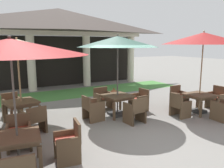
% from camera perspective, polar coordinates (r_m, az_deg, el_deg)
% --- Properties ---
extents(ground_plane, '(60.00, 60.00, 0.00)m').
position_cam_1_polar(ground_plane, '(6.76, 6.27, -11.98)').
color(ground_plane, gray).
extents(background_pavilion, '(10.76, 2.99, 4.43)m').
position_cam_1_polar(background_pavilion, '(13.26, -13.34, 13.87)').
color(background_pavilion, beige).
rests_on(background_pavilion, ground).
extents(lawn_strip, '(12.56, 2.31, 0.01)m').
position_cam_1_polar(lawn_strip, '(11.86, -10.39, -2.32)').
color(lawn_strip, '#47843D').
rests_on(lawn_strip, ground).
extents(patio_table_near_foreground, '(1.00, 1.00, 0.74)m').
position_cam_1_polar(patio_table_near_foreground, '(8.05, 1.39, -3.49)').
color(patio_table_near_foreground, brown).
rests_on(patio_table_near_foreground, ground).
extents(patio_umbrella_near_foreground, '(2.79, 2.79, 2.86)m').
position_cam_1_polar(patio_umbrella_near_foreground, '(7.82, 1.45, 10.49)').
color(patio_umbrella_near_foreground, '#2D2D2D').
rests_on(patio_umbrella_near_foreground, ground).
extents(patio_chair_near_foreground_east, '(0.61, 0.62, 0.83)m').
position_cam_1_polar(patio_chair_near_foreground_east, '(8.72, 6.89, -4.16)').
color(patio_chair_near_foreground_east, brown).
rests_on(patio_chair_near_foreground_east, ground).
extents(patio_chair_near_foreground_north, '(0.67, 0.55, 0.82)m').
position_cam_1_polar(patio_chair_near_foreground_north, '(8.94, -2.33, -3.68)').
color(patio_chair_near_foreground_north, brown).
rests_on(patio_chair_near_foreground_north, ground).
extents(patio_chair_near_foreground_west, '(0.62, 0.64, 0.84)m').
position_cam_1_polar(patio_chair_near_foreground_west, '(7.60, -4.95, -6.14)').
color(patio_chair_near_foreground_west, brown).
rests_on(patio_chair_near_foreground_west, ground).
extents(patio_chair_near_foreground_south, '(0.62, 0.57, 0.86)m').
position_cam_1_polar(patio_chair_near_foreground_south, '(7.33, 5.93, -6.71)').
color(patio_chair_near_foreground_south, brown).
rests_on(patio_chair_near_foreground_south, ground).
extents(patio_table_mid_left, '(1.08, 1.08, 0.75)m').
position_cam_1_polar(patio_table_mid_left, '(7.76, -21.96, -4.74)').
color(patio_table_mid_left, brown).
rests_on(patio_table_mid_left, ground).
extents(patio_umbrella_mid_left, '(2.96, 2.96, 2.74)m').
position_cam_1_polar(patio_umbrella_mid_left, '(7.52, -22.89, 8.77)').
color(patio_umbrella_mid_left, '#2D2D2D').
rests_on(patio_umbrella_mid_left, ground).
extents(patio_chair_mid_left_south, '(0.68, 0.66, 0.81)m').
position_cam_1_polar(patio_chair_mid_left_south, '(6.89, -19.07, -8.53)').
color(patio_chair_mid_left_south, brown).
rests_on(patio_chair_mid_left_south, ground).
extents(patio_chair_mid_left_north, '(0.67, 0.62, 0.81)m').
position_cam_1_polar(patio_chair_mid_left_north, '(8.77, -23.99, -4.87)').
color(patio_chair_mid_left_north, brown).
rests_on(patio_chair_mid_left_north, ground).
extents(patio_table_mid_right, '(0.98, 0.98, 0.74)m').
position_cam_1_polar(patio_table_mid_right, '(5.02, -22.78, -12.98)').
color(patio_table_mid_right, brown).
rests_on(patio_table_mid_right, ground).
extents(patio_umbrella_mid_right, '(2.91, 2.91, 2.70)m').
position_cam_1_polar(patio_umbrella_mid_right, '(4.64, -24.35, 8.24)').
color(patio_umbrella_mid_right, '#2D2D2D').
rests_on(patio_umbrella_mid_right, ground).
extents(patio_chair_mid_right_north, '(0.63, 0.58, 0.83)m').
position_cam_1_polar(patio_chair_mid_right_north, '(6.05, -22.44, -11.39)').
color(patio_chair_mid_right_north, brown).
rests_on(patio_chair_mid_right_north, ground).
extents(patio_chair_mid_right_east, '(0.58, 0.60, 0.89)m').
position_cam_1_polar(patio_chair_mid_right_east, '(5.17, -10.91, -14.48)').
color(patio_chair_mid_right_east, brown).
rests_on(patio_chair_mid_right_east, ground).
extents(patio_table_far_back, '(0.95, 0.95, 0.71)m').
position_cam_1_polar(patio_table_far_back, '(8.95, 21.23, -2.97)').
color(patio_table_far_back, brown).
rests_on(patio_table_far_back, ground).
extents(patio_umbrella_far_back, '(2.91, 2.91, 2.99)m').
position_cam_1_polar(patio_umbrella_far_back, '(8.74, 22.13, 10.53)').
color(patio_umbrella_far_back, '#2D2D2D').
rests_on(patio_umbrella_far_back, ground).
extents(patio_chair_far_back_south, '(0.57, 0.59, 0.86)m').
position_cam_1_polar(patio_chair_far_back_south, '(8.43, 26.45, -5.64)').
color(patio_chair_far_back_south, brown).
rests_on(patio_chair_far_back_south, ground).
extents(patio_chair_far_back_east, '(0.51, 0.63, 0.89)m').
position_cam_1_polar(patio_chair_far_back_east, '(9.78, 24.92, -3.34)').
color(patio_chair_far_back_east, brown).
rests_on(patio_chair_far_back_east, ground).
extents(patio_chair_far_back_west, '(0.51, 0.59, 0.85)m').
position_cam_1_polar(patio_chair_far_back_west, '(8.26, 16.68, -5.33)').
color(patio_chair_far_back_west, brown).
rests_on(patio_chair_far_back_west, ground).
extents(patio_chair_far_back_north, '(0.57, 0.56, 0.83)m').
position_cam_1_polar(patio_chair_far_back_north, '(9.65, 16.53, -3.16)').
color(patio_chair_far_back_north, brown).
rests_on(patio_chair_far_back_north, ground).
extents(terracotta_urn, '(0.34, 0.34, 0.38)m').
position_cam_1_polar(terracotta_urn, '(11.15, 0.45, -2.16)').
color(terracotta_urn, brown).
rests_on(terracotta_urn, ground).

